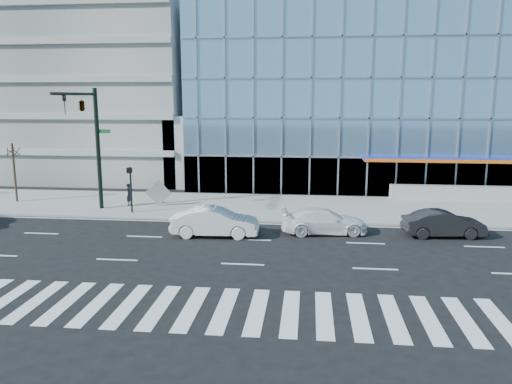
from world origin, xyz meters
TOP-DOWN VIEW (x-y plane):
  - ground at (0.00, 0.00)m, footprint 160.00×160.00m
  - sidewalk at (0.00, 8.00)m, footprint 120.00×8.00m
  - theatre_building at (14.00, 26.00)m, footprint 42.00×26.00m
  - parking_garage at (-20.00, 26.00)m, footprint 24.00×24.00m
  - ramp_block at (-6.00, 18.00)m, footprint 6.00×8.00m
  - tower_backdrop at (-30.00, 70.00)m, footprint 14.00×14.00m
  - traffic_signal at (-11.00, 4.57)m, footprint 1.14×5.74m
  - ped_signal_post at (-8.50, 4.94)m, footprint 0.30×0.33m
  - street_tree_near at (-18.00, 7.50)m, footprint 1.10×1.10m
  - white_suv at (3.86, 1.78)m, footprint 5.03×2.57m
  - white_sedan at (-2.14, 0.58)m, footprint 4.87×1.86m
  - dark_sedan at (10.38, 1.80)m, footprint 4.50×1.92m
  - pedestrian at (-9.43, 7.10)m, footprint 0.39×0.57m
  - tilted_panel at (-7.34, 7.09)m, footprint 1.82×0.37m

SIDE VIEW (x-z plane):
  - ground at x=0.00m, z-range 0.00..0.00m
  - sidewalk at x=0.00m, z-range 0.00..0.15m
  - white_suv at x=3.86m, z-range 0.00..1.40m
  - dark_sedan at x=10.38m, z-range 0.00..1.44m
  - white_sedan at x=-2.14m, z-range 0.00..1.59m
  - pedestrian at x=-9.43m, z-range 0.15..1.68m
  - tilted_panel at x=-7.34m, z-range 0.15..1.98m
  - ped_signal_post at x=-8.50m, z-range 0.64..3.64m
  - ramp_block at x=-6.00m, z-range 0.00..6.00m
  - street_tree_near at x=-18.00m, z-range 1.66..5.89m
  - traffic_signal at x=-11.00m, z-range 2.16..10.16m
  - theatre_building at x=14.00m, z-range 0.00..15.00m
  - parking_garage at x=-20.00m, z-range 0.00..20.00m
  - tower_backdrop at x=-30.00m, z-range 0.00..48.00m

